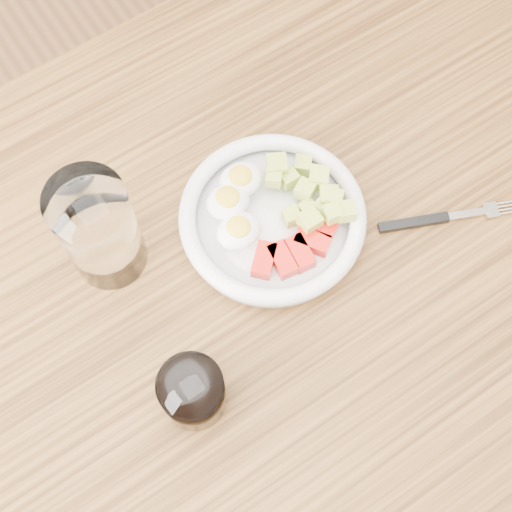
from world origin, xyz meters
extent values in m
plane|color=brown|center=(0.00, 0.00, 0.00)|extent=(4.00, 4.00, 0.00)
cube|color=brown|center=(0.65, 0.35, 0.36)|extent=(0.07, 0.07, 0.73)
cube|color=brown|center=(0.00, 0.00, 0.75)|extent=(1.50, 0.90, 0.04)
cylinder|color=white|center=(0.04, 0.05, 0.78)|extent=(0.24, 0.24, 0.01)
torus|color=white|center=(0.04, 0.05, 0.79)|extent=(0.25, 0.25, 0.02)
cube|color=red|center=(0.00, 0.00, 0.79)|extent=(0.05, 0.05, 0.02)
cube|color=red|center=(0.02, -0.01, 0.79)|extent=(0.03, 0.05, 0.02)
cube|color=red|center=(0.04, -0.02, 0.79)|extent=(0.03, 0.05, 0.02)
cube|color=red|center=(0.06, -0.01, 0.79)|extent=(0.05, 0.05, 0.02)
cube|color=red|center=(0.08, 0.00, 0.79)|extent=(0.04, 0.05, 0.02)
ellipsoid|color=white|center=(0.00, 0.09, 0.81)|extent=(0.06, 0.05, 0.03)
ellipsoid|color=yellow|center=(0.00, 0.09, 0.82)|extent=(0.03, 0.03, 0.01)
ellipsoid|color=white|center=(0.03, 0.11, 0.81)|extent=(0.06, 0.05, 0.03)
ellipsoid|color=yellow|center=(0.03, 0.11, 0.82)|extent=(0.03, 0.03, 0.01)
ellipsoid|color=white|center=(-0.01, 0.05, 0.81)|extent=(0.06, 0.05, 0.03)
ellipsoid|color=yellow|center=(-0.01, 0.05, 0.82)|extent=(0.03, 0.03, 0.01)
cube|color=#C1CA4D|center=(0.09, 0.08, 0.80)|extent=(0.02, 0.02, 0.02)
cube|color=#C1CA4D|center=(0.10, 0.02, 0.80)|extent=(0.03, 0.03, 0.03)
cube|color=#C1CA4D|center=(0.08, 0.10, 0.80)|extent=(0.03, 0.03, 0.02)
cube|color=#C1CA4D|center=(0.10, 0.00, 0.82)|extent=(0.02, 0.02, 0.02)
cube|color=#C1CA4D|center=(0.11, 0.08, 0.80)|extent=(0.03, 0.03, 0.02)
cube|color=#C1CA4D|center=(0.11, 0.02, 0.81)|extent=(0.03, 0.03, 0.02)
cube|color=#C1CA4D|center=(0.08, 0.03, 0.79)|extent=(0.02, 0.02, 0.02)
cube|color=#C1CA4D|center=(0.12, 0.05, 0.81)|extent=(0.04, 0.04, 0.03)
cube|color=#C1CA4D|center=(0.09, 0.05, 0.81)|extent=(0.03, 0.03, 0.02)
cube|color=#C1CA4D|center=(0.07, 0.09, 0.81)|extent=(0.03, 0.03, 0.02)
cube|color=#C1CA4D|center=(0.10, 0.01, 0.80)|extent=(0.02, 0.02, 0.02)
cube|color=#C1CA4D|center=(0.07, 0.01, 0.81)|extent=(0.03, 0.03, 0.03)
cube|color=#C1CA4D|center=(0.08, 0.10, 0.81)|extent=(0.04, 0.04, 0.03)
cube|color=#C1CA4D|center=(0.12, -0.01, 0.82)|extent=(0.03, 0.03, 0.02)
cube|color=#C1CA4D|center=(0.06, 0.03, 0.80)|extent=(0.02, 0.02, 0.02)
cube|color=#C1CA4D|center=(0.11, 0.02, 0.82)|extent=(0.03, 0.03, 0.02)
cube|color=black|center=(0.20, -0.06, 0.77)|extent=(0.09, 0.05, 0.01)
cube|color=silver|center=(0.27, -0.09, 0.77)|extent=(0.05, 0.03, 0.00)
cube|color=silver|center=(0.30, -0.10, 0.77)|extent=(0.03, 0.03, 0.00)
cylinder|color=silver|center=(0.32, -0.12, 0.77)|extent=(0.03, 0.02, 0.00)
cylinder|color=silver|center=(0.32, -0.11, 0.77)|extent=(0.03, 0.02, 0.00)
cylinder|color=silver|center=(0.32, -0.11, 0.77)|extent=(0.03, 0.02, 0.00)
cylinder|color=silver|center=(0.32, -0.10, 0.77)|extent=(0.03, 0.02, 0.00)
cylinder|color=white|center=(-0.16, 0.12, 0.85)|extent=(0.09, 0.09, 0.17)
cylinder|color=white|center=(-0.17, -0.10, 0.81)|extent=(0.08, 0.08, 0.09)
cylinder|color=black|center=(-0.17, -0.10, 0.81)|extent=(0.07, 0.07, 0.07)
camera|label=1|loc=(-0.20, -0.27, 1.64)|focal=50.00mm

